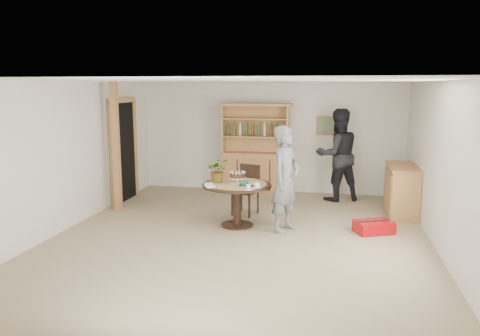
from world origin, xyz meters
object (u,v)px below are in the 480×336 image
object	(u,v)px
sideboard	(402,190)
dining_chair	(247,186)
teen_boy	(286,179)
red_suitcase	(374,227)
adult_person	(338,155)
dining_table	(237,192)
hutch	(256,163)

from	to	relation	value
sideboard	dining_chair	distance (m)	2.95
sideboard	teen_boy	size ratio (longest dim) A/B	0.71
red_suitcase	sideboard	bearing A→B (deg)	41.02
sideboard	red_suitcase	distance (m)	1.49
adult_person	teen_boy	bearing A→B (deg)	45.39
dining_table	red_suitcase	xyz separation A→B (m)	(2.32, 0.07, -0.50)
dining_chair	red_suitcase	distance (m)	2.46
hutch	red_suitcase	distance (m)	3.59
hutch	dining_table	world-z (taller)	hutch
dining_table	adult_person	size ratio (longest dim) A/B	0.61
hutch	red_suitcase	bearing A→B (deg)	-46.30
sideboard	adult_person	size ratio (longest dim) A/B	0.64
teen_boy	red_suitcase	xyz separation A→B (m)	(1.47, 0.17, -0.79)
dining_table	adult_person	xyz separation A→B (m)	(1.70, 2.28, 0.38)
sideboard	adult_person	distance (m)	1.59
dining_chair	red_suitcase	world-z (taller)	dining_chair
hutch	sideboard	bearing A→B (deg)	-22.21
adult_person	red_suitcase	bearing A→B (deg)	80.76
teen_boy	adult_person	bearing A→B (deg)	3.92
red_suitcase	dining_chair	bearing A→B (deg)	137.06
dining_chair	teen_boy	xyz separation A→B (m)	(0.83, -0.93, 0.36)
adult_person	red_suitcase	xyz separation A→B (m)	(0.62, -2.21, -0.88)
dining_table	dining_chair	world-z (taller)	dining_chair
hutch	dining_table	size ratio (longest dim) A/B	1.70
hutch	red_suitcase	world-z (taller)	hutch
teen_boy	hutch	bearing A→B (deg)	43.20
dining_chair	teen_boy	bearing A→B (deg)	-31.08
red_suitcase	adult_person	bearing A→B (deg)	81.04
teen_boy	dining_chair	bearing A→B (deg)	65.30
red_suitcase	hutch	bearing A→B (deg)	109.00
dining_table	dining_chair	distance (m)	0.83
dining_table	adult_person	world-z (taller)	adult_person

